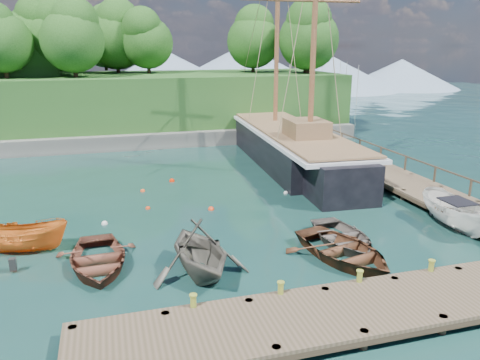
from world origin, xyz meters
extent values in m
plane|color=#15312B|center=(0.00, 0.00, 0.00)|extent=(160.00, 160.00, 0.00)
cube|color=#4C402D|center=(2.00, -6.50, 0.54)|extent=(20.00, 3.20, 0.12)
cube|color=black|center=(2.00, -6.50, 0.38)|extent=(20.00, 3.20, 0.20)
cylinder|color=black|center=(-7.70, -5.20, 0.05)|extent=(0.28, 0.28, 1.10)
cube|color=#4C402D|center=(11.50, 7.00, 0.54)|extent=(3.20, 24.00, 0.12)
cube|color=black|center=(11.50, 7.00, 0.38)|extent=(3.20, 24.00, 0.20)
cylinder|color=black|center=(10.20, 18.70, 0.05)|extent=(0.28, 0.28, 1.10)
cylinder|color=black|center=(12.80, 18.70, 0.05)|extent=(0.28, 0.28, 1.10)
cylinder|color=olive|center=(-4.00, -5.10, 0.00)|extent=(0.26, 0.26, 0.45)
cylinder|color=olive|center=(-1.00, -5.10, 0.00)|extent=(0.26, 0.26, 0.45)
cylinder|color=olive|center=(2.00, -5.10, 0.00)|extent=(0.26, 0.26, 0.45)
cylinder|color=olive|center=(5.00, -5.10, 0.00)|extent=(0.26, 0.26, 0.45)
imported|color=brown|center=(-7.03, -0.09, 0.00)|extent=(3.54, 4.85, 0.98)
imported|color=#5A564B|center=(-3.14, -1.82, 0.00)|extent=(4.45, 4.98, 2.36)
imported|color=#4F2D1B|center=(2.94, -2.20, 0.00)|extent=(4.74, 5.80, 1.05)
imported|color=#574E47|center=(3.69, -0.74, 0.00)|extent=(3.18, 4.44, 0.92)
imported|color=orange|center=(-10.15, 2.41, 0.00)|extent=(4.21, 2.30, 1.54)
imported|color=white|center=(9.93, -0.56, 0.00)|extent=(2.14, 4.88, 1.84)
cube|color=black|center=(7.13, 14.20, 0.82)|extent=(6.05, 15.95, 3.26)
cube|color=black|center=(7.75, 24.26, 0.82)|extent=(3.10, 5.09, 2.93)
cube|color=black|center=(6.57, 5.27, 0.82)|extent=(3.80, 4.24, 3.09)
cube|color=silver|center=(7.13, 14.20, 2.40)|extent=(6.40, 20.87, 0.25)
cube|color=brown|center=(7.13, 14.20, 2.65)|extent=(5.92, 20.40, 0.12)
cube|color=brown|center=(6.92, 10.85, 3.25)|extent=(2.72, 3.15, 1.20)
cylinder|color=brown|center=(7.97, 27.87, 3.85)|extent=(0.67, 6.90, 1.69)
cylinder|color=brown|center=(7.38, 18.22, 11.29)|extent=(0.36, 0.36, 17.30)
cylinder|color=brown|center=(6.88, 10.18, 10.60)|extent=(0.36, 0.36, 15.91)
cylinder|color=#8C7A59|center=(7.77, 24.54, 11.53)|extent=(0.79, 11.94, 10.05)
sphere|color=silver|center=(-6.71, 4.83, 0.00)|extent=(0.33, 0.33, 0.33)
sphere|color=red|center=(-4.38, 6.59, 0.00)|extent=(0.27, 0.27, 0.27)
sphere|color=red|center=(-1.04, 5.47, 0.00)|extent=(0.34, 0.34, 0.34)
sphere|color=silver|center=(4.01, 7.10, 0.00)|extent=(0.27, 0.27, 0.27)
sphere|color=#E44D1C|center=(-4.39, 9.93, 0.00)|extent=(0.29, 0.29, 0.29)
sphere|color=red|center=(-2.32, 11.66, 0.00)|extent=(0.36, 0.36, 0.36)
cube|color=#474744|center=(-8.00, 24.00, 0.60)|extent=(50.00, 4.00, 1.40)
cube|color=#1F4A17|center=(-8.00, 30.00, 3.00)|extent=(50.00, 14.00, 6.00)
cylinder|color=#382616|center=(-14.18, 26.81, 6.70)|extent=(0.36, 0.36, 1.40)
sphere|color=#1B4815|center=(-14.18, 26.81, 8.96)|extent=(5.02, 5.02, 5.02)
cylinder|color=#382616|center=(13.91, 26.65, 6.70)|extent=(0.36, 0.36, 1.40)
sphere|color=#1B4815|center=(13.91, 26.65, 9.30)|extent=(6.00, 6.00, 6.00)
cylinder|color=#382616|center=(-1.61, 31.21, 6.70)|extent=(0.36, 0.36, 1.40)
sphere|color=#1B4815|center=(-1.61, 31.21, 9.00)|extent=(5.13, 5.13, 5.13)
cylinder|color=#382616|center=(-10.15, 30.20, 6.70)|extent=(0.36, 0.36, 1.40)
sphere|color=#1B4815|center=(-10.15, 30.20, 9.24)|extent=(5.82, 5.82, 5.82)
cylinder|color=#382616|center=(-4.58, 33.35, 6.70)|extent=(0.36, 0.36, 1.40)
sphere|color=#1B4815|center=(-4.58, 33.35, 9.32)|extent=(6.05, 6.05, 6.05)
cylinder|color=#382616|center=(14.09, 27.65, 6.70)|extent=(0.36, 0.36, 1.40)
sphere|color=#1B4815|center=(14.09, 27.65, 8.87)|extent=(4.77, 4.77, 4.77)
cylinder|color=#382616|center=(-8.51, 26.55, 6.70)|extent=(0.36, 0.36, 1.40)
sphere|color=#1B4815|center=(-8.51, 26.55, 9.11)|extent=(5.47, 5.47, 5.47)
cylinder|color=#382616|center=(9.27, 30.39, 6.70)|extent=(0.36, 0.36, 1.40)
sphere|color=#1B4815|center=(9.27, 30.39, 9.14)|extent=(5.55, 5.55, 5.55)
cylinder|color=#382616|center=(-10.01, 37.76, 6.70)|extent=(0.36, 0.36, 1.40)
sphere|color=#1B4815|center=(-10.01, 37.76, 9.39)|extent=(6.25, 6.25, 6.25)
cylinder|color=#382616|center=(-5.73, 38.37, 6.70)|extent=(0.36, 0.36, 1.40)
sphere|color=#1B4815|center=(-5.73, 38.37, 9.26)|extent=(5.89, 5.89, 5.89)
cylinder|color=#382616|center=(-11.90, 31.02, 6.70)|extent=(0.36, 0.36, 1.40)
sphere|color=#1B4815|center=(-11.90, 31.02, 9.33)|extent=(6.08, 6.08, 6.08)
cone|color=#728CA5|center=(20.00, 70.00, 4.50)|extent=(36.00, 36.00, 9.00)
cone|color=#728CA5|center=(38.00, 70.00, 3.50)|extent=(28.00, 28.00, 7.00)
cone|color=#728CA5|center=(5.00, 70.00, 4.00)|extent=(32.00, 32.00, 8.00)
cone|color=#728CA5|center=(55.00, 70.00, 3.00)|extent=(24.00, 24.00, 6.00)
camera|label=1|loc=(-6.27, -18.35, 8.70)|focal=35.00mm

